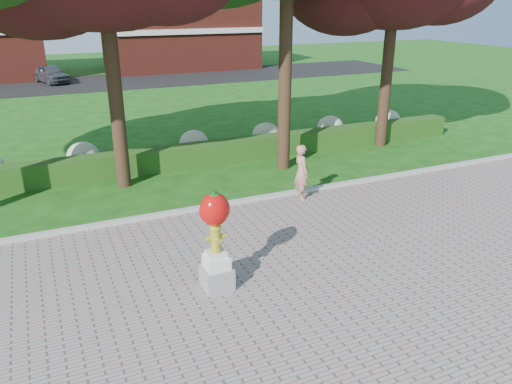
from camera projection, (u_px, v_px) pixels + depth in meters
ground at (257, 254)px, 11.78m from camera, size 100.00×100.00×0.00m
walkway at (355, 357)px, 8.37m from camera, size 40.00×14.00×0.04m
curb at (214, 206)px, 14.30m from camera, size 40.00×0.18×0.15m
lawn_hedge at (176, 158)px, 17.59m from camera, size 24.00×0.70×0.80m
hydrangea_row at (183, 145)px, 18.60m from camera, size 20.10×1.10×0.99m
street at (96, 83)px, 35.58m from camera, size 50.00×8.00×0.02m
building_right at (179, 29)px, 42.57m from camera, size 12.00×8.00×6.40m
hydrant_sculpture at (216, 238)px, 9.95m from camera, size 0.63×0.60×2.16m
woman at (301, 172)px, 14.67m from camera, size 0.41×0.62×1.66m
parked_car at (51, 74)px, 35.24m from camera, size 2.66×4.01×1.27m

